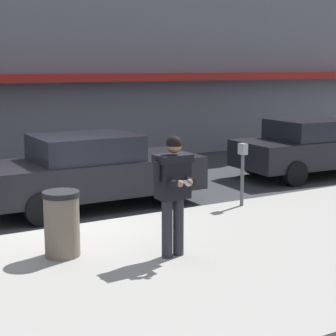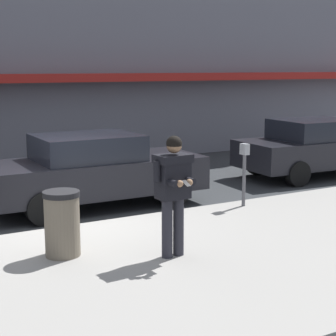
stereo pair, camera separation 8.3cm
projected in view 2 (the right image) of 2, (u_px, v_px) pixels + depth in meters
ground_plane at (63, 230)px, 10.14m from camera, size 80.00×80.00×0.00m
sidewalk at (194, 265)px, 8.18m from camera, size 32.00×5.30×0.14m
curb_paint_line at (113, 222)px, 10.67m from camera, size 28.00×0.12×0.01m
parked_sedan_mid at (94, 170)px, 11.71m from camera, size 4.52×1.98×1.54m
parked_sedan_far at (318, 147)px, 15.06m from camera, size 4.60×2.12×1.54m
man_texting_on_phone at (173, 183)px, 8.14m from camera, size 0.65×0.60×1.81m
parking_meter at (244, 165)px, 11.21m from camera, size 0.12×0.18×1.27m
trash_bin at (62, 223)px, 8.28m from camera, size 0.55×0.55×0.98m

